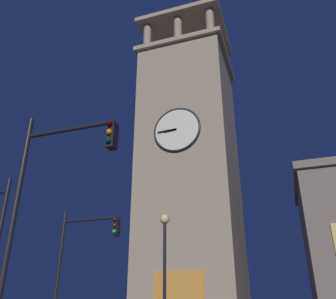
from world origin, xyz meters
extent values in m
cube|color=gray|center=(-2.49, -5.45, 10.94)|extent=(6.84, 6.62, 21.89)
cube|color=gray|center=(-2.49, -5.45, 22.09)|extent=(7.44, 7.22, 0.40)
cylinder|color=gray|center=(-5.31, -2.74, 23.70)|extent=(0.70, 0.70, 2.83)
cylinder|color=gray|center=(-2.49, -2.74, 23.70)|extent=(0.70, 0.70, 2.83)
cylinder|color=gray|center=(0.34, -2.74, 23.70)|extent=(0.70, 0.70, 2.83)
cylinder|color=gray|center=(-5.31, -8.16, 23.70)|extent=(0.70, 0.70, 2.83)
cylinder|color=gray|center=(-2.49, -8.16, 23.70)|extent=(0.70, 0.70, 2.83)
cylinder|color=gray|center=(0.34, -8.16, 23.70)|extent=(0.70, 0.70, 2.83)
cube|color=gray|center=(-2.49, -5.45, 25.32)|extent=(7.44, 7.22, 0.40)
cylinder|color=black|center=(-2.49, -5.45, 27.25)|extent=(0.12, 0.12, 3.47)
cylinder|color=silver|center=(-2.49, -2.08, 13.76)|extent=(3.40, 0.12, 3.40)
torus|color=black|center=(-2.49, -2.06, 13.76)|extent=(3.56, 0.16, 3.56)
cube|color=black|center=(-2.02, -1.98, 13.71)|extent=(0.94, 0.06, 0.20)
cube|color=black|center=(-1.76, -1.98, 13.73)|extent=(1.45, 0.06, 0.16)
cylinder|color=black|center=(-2.34, 12.24, 3.48)|extent=(0.16, 0.16, 6.95)
cylinder|color=black|center=(-3.72, 12.24, 6.36)|extent=(2.78, 0.12, 0.12)
cube|color=black|center=(-5.11, 12.24, 5.94)|extent=(0.22, 0.30, 0.75)
sphere|color=#360505|center=(-5.11, 12.42, 6.21)|extent=(0.16, 0.16, 0.16)
sphere|color=orange|center=(-5.11, 12.42, 5.96)|extent=(0.16, 0.16, 0.16)
sphere|color=#063316|center=(-5.11, 12.42, 5.71)|extent=(0.16, 0.16, 0.16)
cylinder|color=black|center=(0.31, 6.19, 2.95)|extent=(0.16, 0.16, 5.89)
cylinder|color=black|center=(-1.00, 6.19, 5.38)|extent=(2.62, 0.12, 0.12)
cube|color=black|center=(-2.31, 6.19, 4.96)|extent=(0.22, 0.30, 0.75)
sphere|color=#360505|center=(-2.31, 6.37, 5.23)|extent=(0.16, 0.16, 0.16)
sphere|color=#392705|center=(-2.31, 6.37, 4.98)|extent=(0.16, 0.16, 0.16)
sphere|color=#18C154|center=(-2.31, 6.37, 4.73)|extent=(0.16, 0.16, 0.16)
cylinder|color=black|center=(-4.01, 4.82, 2.63)|extent=(0.14, 0.14, 5.26)
sphere|color=#F9DB8C|center=(-4.01, 4.82, 5.48)|extent=(0.44, 0.44, 0.44)
camera|label=1|loc=(-9.27, 19.80, 1.62)|focal=38.15mm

